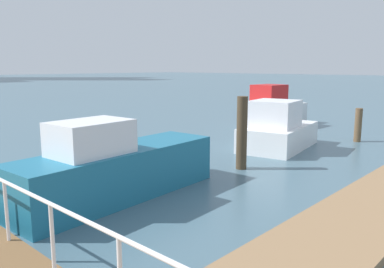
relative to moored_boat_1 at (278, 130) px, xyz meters
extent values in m
plane|color=#476675|center=(-8.34, 4.08, -0.76)|extent=(300.00, 300.00, 0.00)
cube|color=#93704C|center=(-5.26, -5.35, -0.67)|extent=(13.16, 2.00, 0.18)
cylinder|color=white|center=(-11.49, -3.12, 0.16)|extent=(0.06, 0.06, 1.05)
cylinder|color=white|center=(-11.49, -1.54, 0.16)|extent=(0.06, 0.06, 1.05)
cylinder|color=#473826|center=(-3.66, -0.81, 0.44)|extent=(0.35, 0.35, 2.40)
cylinder|color=brown|center=(3.76, -1.89, -0.01)|extent=(0.31, 0.31, 1.51)
cube|color=white|center=(0.15, 0.03, -0.28)|extent=(4.36, 2.79, 0.96)
cube|color=white|center=(-0.39, -0.07, 0.73)|extent=(2.06, 1.98, 1.06)
cube|color=#1E6B8C|center=(-8.10, -0.14, -0.12)|extent=(5.81, 1.96, 1.28)
cube|color=white|center=(-8.93, -0.19, 0.92)|extent=(1.90, 1.39, 0.81)
cube|color=white|center=(5.60, 3.55, -0.16)|extent=(4.47, 1.96, 1.21)
cube|color=red|center=(5.04, 3.57, 1.01)|extent=(1.75, 1.50, 1.13)
camera|label=1|loc=(-13.96, -8.12, 2.59)|focal=36.41mm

